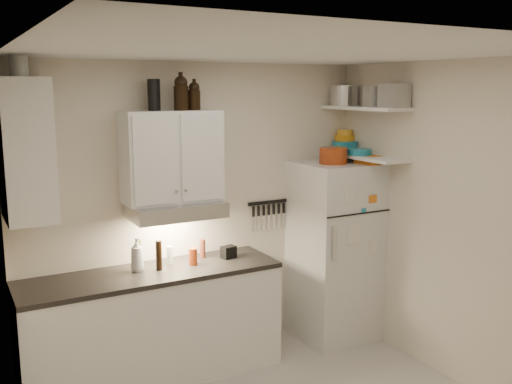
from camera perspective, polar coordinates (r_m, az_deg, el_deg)
ceiling at (r=3.64m, az=3.49°, el=14.02°), size 3.20×3.00×0.02m
back_wall at (r=5.09m, az=-5.79°, el=-1.94°), size 3.20×0.02×2.60m
left_wall at (r=3.27m, az=-21.77°, el=-9.60°), size 0.02×3.00×2.60m
right_wall at (r=4.81m, az=19.77°, el=-3.21°), size 0.02×3.00×2.60m
base_cabinet at (r=4.89m, az=-10.23°, el=-13.18°), size 2.10×0.60×0.88m
countertop at (r=4.73m, az=-10.41°, el=-8.05°), size 2.10×0.62×0.04m
upper_cabinet at (r=4.73m, az=-8.42°, el=3.53°), size 0.80×0.33×0.75m
side_cabinet at (r=4.32m, az=-22.08°, el=3.93°), size 0.33×0.55×1.00m
range_hood at (r=4.74m, az=-8.01°, el=-1.78°), size 0.76×0.46×0.12m
fridge at (r=5.51m, az=7.87°, el=-5.86°), size 0.70×0.68×1.70m
shelf_hi at (r=5.32m, az=10.85°, el=8.24°), size 0.30×0.95×0.03m
shelf_lo at (r=5.35m, az=10.69°, el=3.52°), size 0.30×0.95×0.03m
knife_strip at (r=5.37m, az=1.20°, el=-1.03°), size 0.42×0.02×0.03m
dutch_oven at (r=5.24m, az=7.73°, el=3.63°), size 0.30×0.30×0.15m
book_stack at (r=5.29m, az=11.29°, el=3.19°), size 0.20×0.24×0.08m
spice_jar at (r=5.25m, az=8.78°, el=3.29°), size 0.07×0.07×0.09m
stock_pot at (r=5.57m, az=8.80°, el=9.51°), size 0.34×0.34×0.19m
tin_a at (r=5.19m, az=11.89°, el=9.32°), size 0.22×0.21×0.18m
tin_b at (r=5.07m, az=13.66°, el=9.35°), size 0.22×0.22×0.20m
bowl_teal at (r=5.63m, az=8.87°, el=4.55°), size 0.24×0.24×0.10m
bowl_orange at (r=5.69m, az=8.86°, el=5.39°), size 0.19×0.19×0.06m
bowl_yellow at (r=5.68m, az=8.87°, el=5.93°), size 0.15×0.15×0.05m
plates at (r=5.32m, az=10.30°, el=3.97°), size 0.24×0.24×0.06m
growler_a at (r=4.70m, az=-7.51°, el=9.81°), size 0.13×0.13×0.28m
growler_b at (r=4.74m, az=-6.19°, el=9.55°), size 0.11×0.11×0.23m
thermos_a at (r=4.70m, az=-10.08°, el=9.55°), size 0.11×0.11×0.25m
thermos_b at (r=4.64m, az=-10.26°, el=9.53°), size 0.11×0.11×0.25m
side_jar at (r=4.32m, az=-22.65°, el=11.63°), size 0.15×0.15×0.16m
soap_bottle at (r=4.71m, az=-11.82°, el=-5.97°), size 0.14×0.14×0.31m
pepper_mill at (r=5.01m, az=-5.37°, el=-5.64°), size 0.05×0.05×0.16m
oil_bottle at (r=4.75m, az=-11.67°, el=-6.22°), size 0.05×0.05×0.24m
vinegar_bottle at (r=4.71m, az=-9.69°, el=-6.27°), size 0.06×0.06×0.25m
clear_bottle at (r=4.86m, az=-8.60°, el=-6.27°), size 0.06×0.06×0.15m
red_jar at (r=4.82m, az=-6.32°, el=-6.43°), size 0.09×0.09×0.14m
caddy at (r=4.99m, az=-2.77°, el=-6.02°), size 0.14×0.11×0.10m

